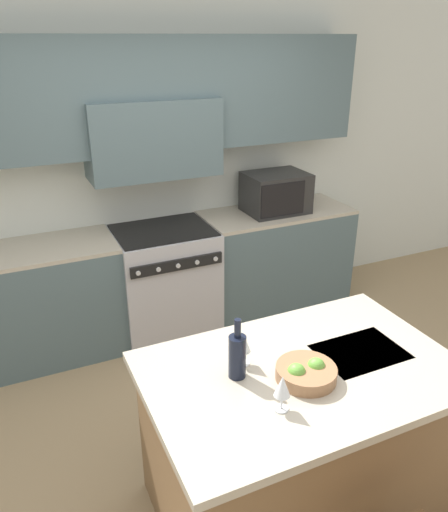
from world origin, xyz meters
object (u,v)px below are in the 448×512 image
Objects in this scene: range_stove at (165,280)px; fruit_bowl at (306,372)px; wine_glass_far at (244,344)px; microwave at (276,193)px; wine_bottle at (237,355)px; wine_glass_near at (282,387)px.

fruit_bowl is (0.01, -2.11, 0.48)m from range_stove.
wine_glass_far reaches higher than fruit_bowl.
wine_bottle is at bearing -124.17° from microwave.
wine_bottle reaches higher than range_stove.
wine_glass_near is 0.36m from wine_glass_far.
microwave is at bearing 55.83° from wine_bottle.
microwave is at bearing 1.00° from range_stove.
range_stove is at bearing 84.95° from wine_glass_near.
microwave is 3.13× the size of wine_glass_near.
wine_glass_near reaches higher than range_stove.
microwave is 2.38m from fruit_bowl.
wine_glass_near is (-0.20, -2.24, 0.56)m from range_stove.
range_stove is at bearing -179.00° from microwave.
fruit_bowl is at bearing -46.45° from wine_glass_far.
wine_bottle is (-0.27, -1.96, 0.56)m from range_stove.
range_stove is 1.25m from microwave.
wine_glass_near is at bearing -75.87° from wine_bottle.
wine_bottle is 0.33m from fruit_bowl.
microwave reaches higher than fruit_bowl.
wine_bottle is at bearing -133.37° from wine_glass_far.
range_stove is 1.72× the size of microwave.
wine_glass_near is 1.00× the size of wine_glass_far.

